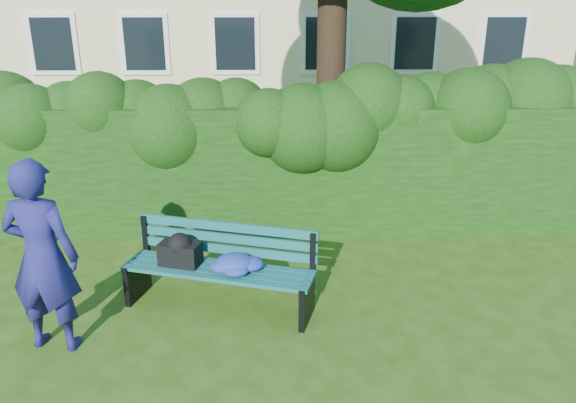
{
  "coord_description": "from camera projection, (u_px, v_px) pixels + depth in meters",
  "views": [
    {
      "loc": [
        -0.13,
        -5.48,
        3.18
      ],
      "look_at": [
        0.0,
        0.6,
        0.95
      ],
      "focal_mm": 35.0,
      "sensor_mm": 36.0,
      "label": 1
    }
  ],
  "objects": [
    {
      "name": "ground",
      "position": [
        289.0,
        300.0,
        6.24
      ],
      "size": [
        80.0,
        80.0,
        0.0
      ],
      "primitive_type": "plane",
      "color": "#28490D",
      "rests_on": "ground"
    },
    {
      "name": "hedge",
      "position": [
        286.0,
        166.0,
        8.0
      ],
      "size": [
        10.0,
        1.0,
        1.8
      ],
      "color": "black",
      "rests_on": "ground"
    },
    {
      "name": "park_bench",
      "position": [
        217.0,
        264.0,
        5.97
      ],
      "size": [
        2.11,
        1.09,
        0.89
      ],
      "rotation": [
        0.0,
        0.0,
        -0.28
      ],
      "color": "#0E4846",
      "rests_on": "ground"
    },
    {
      "name": "man_reading",
      "position": [
        42.0,
        257.0,
        5.12
      ],
      "size": [
        0.74,
        0.54,
        1.88
      ],
      "primitive_type": "imported",
      "rotation": [
        0.0,
        0.0,
        3.01
      ],
      "color": "navy",
      "rests_on": "ground"
    }
  ]
}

